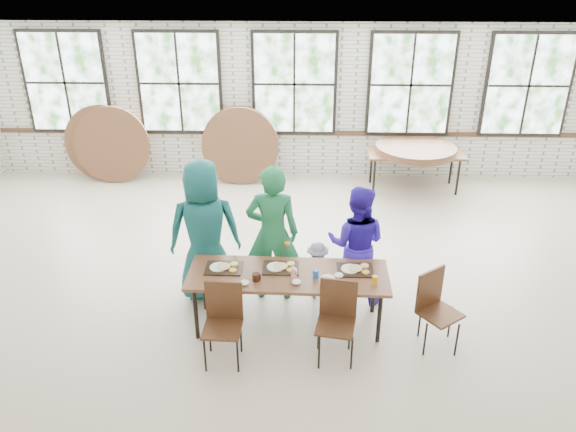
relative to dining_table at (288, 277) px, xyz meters
name	(u,v)px	position (x,y,z in m)	size (l,w,h in m)	color
room	(294,86)	(-0.03, 4.97, 1.14)	(12.00, 12.00, 12.00)	#C3B39B
dining_table	(288,277)	(0.00, 0.00, 0.00)	(2.42, 0.86, 0.74)	brown
chair_near_left	(223,316)	(-0.70, -0.61, -0.13)	(0.43, 0.42, 0.95)	#482A18
chair_near_right	(337,314)	(0.56, -0.53, -0.13)	(0.48, 0.47, 0.95)	#482A18
chair_spare	(435,302)	(1.71, -0.28, -0.13)	(0.58, 0.58, 0.95)	#482A18
adult_teal	(205,231)	(-1.09, 0.65, 0.27)	(0.94, 0.61, 1.92)	#195F5D
adult_green	(273,234)	(-0.22, 0.65, 0.25)	(0.68, 0.45, 1.87)	#1C693D
toddler	(317,270)	(0.37, 0.65, -0.29)	(0.52, 0.30, 0.80)	#14183F
adult_blue	(356,244)	(0.86, 0.65, 0.11)	(0.78, 0.61, 1.60)	#2F19B3
storage_table	(415,155)	(2.28, 4.37, 0.00)	(1.82, 0.79, 0.74)	brown
tabletop_clutter	(298,274)	(0.11, -0.04, 0.08)	(2.04, 0.60, 0.11)	black
round_tops_stacked	(416,149)	(2.28, 4.37, 0.12)	(1.50, 1.50, 0.13)	brown
round_tops_leaning	(173,145)	(-2.38, 4.66, 0.05)	(4.23, 0.39, 1.49)	brown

